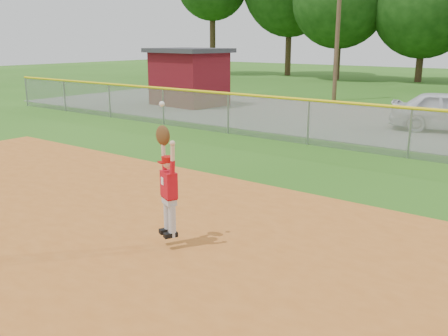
{
  "coord_description": "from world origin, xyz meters",
  "views": [
    {
      "loc": [
        4.37,
        -4.8,
        3.44
      ],
      "look_at": [
        -1.1,
        2.41,
        1.1
      ],
      "focal_mm": 40.0,
      "sensor_mm": 36.0,
      "label": 1
    }
  ],
  "objects": [
    {
      "name": "ballplayer",
      "position": [
        -1.13,
        0.92,
        1.16
      ],
      "size": [
        0.59,
        0.41,
        2.23
      ],
      "color": "silver",
      "rests_on": "ground"
    },
    {
      "name": "ground",
      "position": [
        0.0,
        0.0,
        0.0
      ],
      "size": [
        120.0,
        120.0,
        0.0
      ],
      "primitive_type": "plane",
      "color": "#295B14",
      "rests_on": "ground"
    },
    {
      "name": "utility_shed",
      "position": [
        -13.24,
        15.33,
        1.52
      ],
      "size": [
        4.31,
        3.53,
        2.98
      ],
      "color": "#540C12",
      "rests_on": "ground"
    },
    {
      "name": "outfield_fence",
      "position": [
        0.0,
        10.0,
        0.88
      ],
      "size": [
        40.06,
        0.1,
        1.55
      ],
      "color": "gray",
      "rests_on": "ground"
    }
  ]
}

